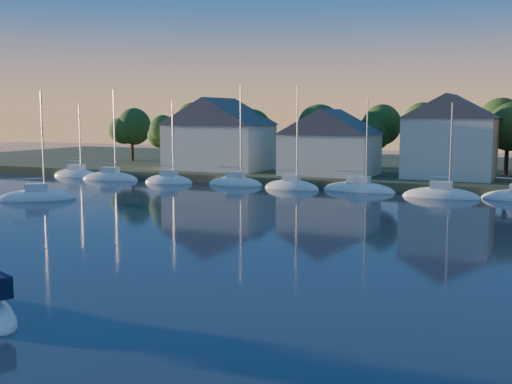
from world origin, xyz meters
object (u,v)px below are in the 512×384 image
Objects in this scene: clubhouse_west at (219,133)px; clubhouse_centre at (330,141)px; clubhouse_east at (450,135)px; drifting_sailboat_left at (37,199)px.

clubhouse_west is 1.18× the size of clubhouse_centre.
clubhouse_centre is 1.10× the size of clubhouse_east.
drifting_sailboat_left reaches higher than clubhouse_west.
drifting_sailboat_left is (-5.17, -28.56, -5.84)m from clubhouse_west.
clubhouse_west is 1.16× the size of drifting_sailboat_left.
clubhouse_east is at bearing 2.10° from drifting_sailboat_left.
clubhouse_centre is 14.17m from clubhouse_east.
clubhouse_west is at bearing 176.42° from clubhouse_centre.
drifting_sailboat_left is (-35.17, -29.56, -5.90)m from clubhouse_east.
clubhouse_centre is 0.98× the size of drifting_sailboat_left.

